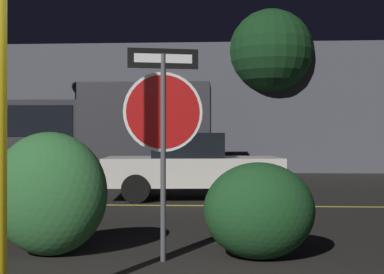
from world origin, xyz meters
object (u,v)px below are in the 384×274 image
at_px(hedge_bush_1, 49,194).
at_px(passing_car_2, 191,166).
at_px(tree_1, 271,52).
at_px(hedge_bush_2, 259,211).
at_px(stop_sign, 163,113).
at_px(delivery_truck, 109,129).

relative_size(hedge_bush_1, passing_car_2, 0.34).
bearing_deg(hedge_bush_1, tree_1, 75.62).
bearing_deg(passing_car_2, tree_1, 158.79).
relative_size(hedge_bush_2, passing_car_2, 0.30).
bearing_deg(stop_sign, tree_1, 67.43).
height_order(hedge_bush_1, passing_car_2, passing_car_2).
bearing_deg(delivery_truck, hedge_bush_2, -159.65).
bearing_deg(hedge_bush_2, passing_car_2, 100.58).
bearing_deg(passing_car_2, hedge_bush_1, -17.18).
xyz_separation_m(hedge_bush_2, passing_car_2, (-1.13, 6.07, 0.18)).
distance_m(stop_sign, passing_car_2, 6.31).
distance_m(delivery_truck, tree_1, 7.69).
relative_size(hedge_bush_1, hedge_bush_2, 1.15).
distance_m(stop_sign, tree_1, 15.79).
xyz_separation_m(stop_sign, hedge_bush_1, (-1.35, 0.21, -0.92)).
xyz_separation_m(hedge_bush_1, delivery_truck, (-1.65, 10.71, 0.92)).
relative_size(delivery_truck, tree_1, 1.00).
xyz_separation_m(stop_sign, delivery_truck, (-3.00, 10.92, 0.00)).
relative_size(passing_car_2, tree_1, 0.65).
height_order(hedge_bush_2, delivery_truck, delivery_truck).
xyz_separation_m(hedge_bush_1, passing_car_2, (1.28, 6.04, 0.01)).
distance_m(passing_car_2, delivery_truck, 5.59).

